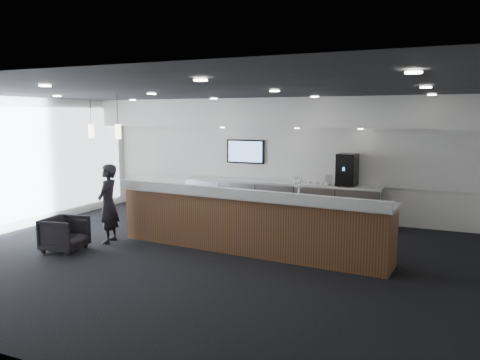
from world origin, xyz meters
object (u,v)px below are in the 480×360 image
at_px(coffee_machine, 347,170).
at_px(service_counter, 248,222).
at_px(lounge_guest, 108,204).
at_px(armchair, 65,234).

bearing_deg(coffee_machine, service_counter, -109.64).
height_order(coffee_machine, lounge_guest, coffee_machine).
height_order(armchair, lounge_guest, lounge_guest).
bearing_deg(lounge_guest, armchair, -41.03).
bearing_deg(coffee_machine, armchair, -132.05).
relative_size(service_counter, lounge_guest, 3.42).
xyz_separation_m(coffee_machine, lounge_guest, (-4.11, -3.51, -0.52)).
relative_size(service_counter, coffee_machine, 7.32).
xyz_separation_m(service_counter, lounge_guest, (-2.83, -0.58, 0.23)).
distance_m(service_counter, armchair, 3.51).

